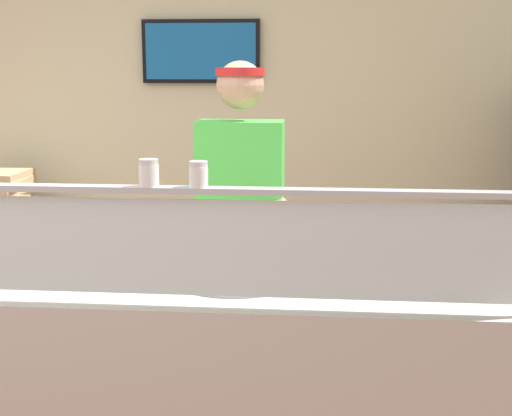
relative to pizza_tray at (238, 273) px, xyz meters
name	(u,v)px	position (x,y,z in m)	size (l,w,h in m)	color
shop_rear_unit	(275,125)	(-0.01, 2.16, 0.39)	(6.51, 0.13, 2.70)	beige
serving_counter	(236,402)	(0.00, -0.06, -0.49)	(2.11, 0.68, 0.95)	#BCB7B2
sneeze_guard	(224,231)	(0.00, -0.34, 0.24)	(1.94, 0.06, 0.40)	#B2B5BC
pizza_tray	(238,273)	(0.00, 0.00, 0.00)	(0.51, 0.51, 0.04)	#9EA0A8
pizza_server	(250,270)	(0.05, -0.02, 0.02)	(0.07, 0.28, 0.01)	#ADAFB7
parmesan_shaker	(149,175)	(-0.25, -0.34, 0.42)	(0.07, 0.07, 0.09)	white
pepper_flake_shaker	(199,176)	(-0.08, -0.34, 0.42)	(0.06, 0.06, 0.08)	white
worker_figure	(242,231)	(-0.05, 0.55, 0.04)	(0.41, 0.50, 1.76)	#23232D
prep_shelf	(0,276)	(-1.74, 1.67, -0.55)	(0.70, 0.55, 0.83)	#B7BABF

